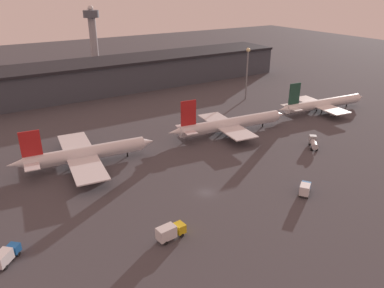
% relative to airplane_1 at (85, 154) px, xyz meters
% --- Properties ---
extents(ground, '(600.00, 600.00, 0.00)m').
position_rel_airplane_1_xyz_m(ground, '(21.70, -32.86, -3.57)').
color(ground, '#423F44').
extents(terminal_building, '(222.56, 27.01, 15.25)m').
position_rel_airplane_1_xyz_m(terminal_building, '(21.70, 77.06, 4.10)').
color(terminal_building, '#3D424C').
rests_on(terminal_building, ground).
extents(airplane_1, '(43.43, 37.85, 13.24)m').
position_rel_airplane_1_xyz_m(airplane_1, '(0.00, 0.00, 0.00)').
color(airplane_1, silver).
rests_on(airplane_1, ground).
extents(airplane_2, '(48.51, 29.30, 14.49)m').
position_rel_airplane_1_xyz_m(airplane_2, '(52.31, -2.27, -0.00)').
color(airplane_2, silver).
rests_on(airplane_2, ground).
extents(airplane_3, '(46.66, 27.39, 14.00)m').
position_rel_airplane_1_xyz_m(airplane_3, '(101.01, -2.92, -0.23)').
color(airplane_3, white).
rests_on(airplane_3, ground).
extents(service_vehicle_1, '(6.08, 6.65, 3.43)m').
position_rel_airplane_1_xyz_m(service_vehicle_1, '(68.22, -27.40, -1.78)').
color(service_vehicle_1, '#9EA3A8').
rests_on(service_vehicle_1, ground).
extents(service_vehicle_2, '(5.57, 4.91, 3.21)m').
position_rel_airplane_1_xyz_m(service_vehicle_2, '(42.90, -47.12, -1.79)').
color(service_vehicle_2, '#195199').
rests_on(service_vehicle_2, ground).
extents(service_vehicle_3, '(5.81, 5.98, 3.03)m').
position_rel_airplane_1_xyz_m(service_vehicle_3, '(-26.38, -34.44, -1.86)').
color(service_vehicle_3, '#195199').
rests_on(service_vehicle_3, ground).
extents(service_vehicle_4, '(6.72, 3.09, 3.43)m').
position_rel_airplane_1_xyz_m(service_vehicle_4, '(4.46, -44.85, -1.67)').
color(service_vehicle_4, gold).
rests_on(service_vehicle_4, ground).
extents(lamp_post_1, '(1.80, 1.80, 23.83)m').
position_rel_airplane_1_xyz_m(lamp_post_1, '(84.60, 28.10, 11.68)').
color(lamp_post_1, slate).
rests_on(lamp_post_1, ground).
extents(control_tower, '(9.00, 9.00, 38.55)m').
position_rel_airplane_1_xyz_m(control_tower, '(44.32, 122.42, 18.97)').
color(control_tower, '#99999E').
rests_on(control_tower, ground).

